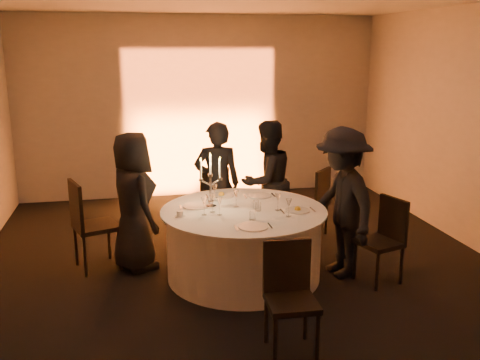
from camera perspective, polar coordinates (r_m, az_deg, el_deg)
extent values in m
plane|color=black|center=(6.06, 0.39, -10.13)|extent=(7.00, 7.00, 0.00)
plane|color=beige|center=(9.03, -4.27, 7.77)|extent=(7.00, 0.00, 7.00)
plane|color=beige|center=(2.44, 18.17, -10.47)|extent=(7.00, 0.00, 7.00)
cube|color=black|center=(9.02, -3.85, -1.63)|extent=(0.25, 0.12, 0.10)
cylinder|color=black|center=(6.05, 0.39, -10.00)|extent=(0.60, 0.60, 0.03)
cylinder|color=black|center=(5.92, 0.39, -6.82)|extent=(0.20, 0.20, 0.75)
cylinder|color=white|center=(5.92, 0.39, -6.82)|extent=(1.68, 1.68, 0.75)
cylinder|color=white|center=(5.79, 0.40, -3.26)|extent=(1.80, 1.80, 0.02)
cube|color=black|center=(6.30, -15.10, -4.80)|extent=(0.58, 0.58, 0.05)
cube|color=black|center=(6.17, -17.10, -2.59)|extent=(0.19, 0.44, 0.52)
cylinder|color=black|center=(6.26, -12.72, -7.26)|extent=(0.04, 0.04, 0.49)
cylinder|color=black|center=(6.61, -13.80, -6.16)|extent=(0.04, 0.04, 0.49)
cylinder|color=black|center=(6.16, -16.19, -7.83)|extent=(0.04, 0.04, 0.49)
cylinder|color=black|center=(6.52, -17.10, -6.68)|extent=(0.04, 0.04, 0.49)
cube|color=black|center=(7.46, -2.87, -1.90)|extent=(0.41, 0.41, 0.05)
cube|color=black|center=(7.23, -2.74, -0.42)|extent=(0.40, 0.06, 0.45)
cylinder|color=black|center=(7.71, -1.73, -3.09)|extent=(0.04, 0.04, 0.42)
cylinder|color=black|center=(7.67, -4.25, -3.20)|extent=(0.04, 0.04, 0.42)
cylinder|color=black|center=(7.39, -1.39, -3.86)|extent=(0.04, 0.04, 0.42)
cylinder|color=black|center=(7.35, -4.02, -3.98)|extent=(0.04, 0.04, 0.42)
cube|color=black|center=(7.19, 7.40, -2.49)|extent=(0.58, 0.58, 0.05)
cube|color=black|center=(7.05, 8.82, -0.73)|extent=(0.32, 0.32, 0.47)
cylinder|color=black|center=(7.48, 6.70, -3.65)|extent=(0.04, 0.04, 0.44)
cylinder|color=black|center=(7.18, 5.46, -4.37)|extent=(0.04, 0.04, 0.44)
cylinder|color=black|center=(7.35, 9.18, -4.08)|extent=(0.04, 0.04, 0.44)
cylinder|color=black|center=(7.04, 8.02, -4.84)|extent=(0.04, 0.04, 0.44)
cube|color=black|center=(5.94, 14.62, -6.52)|extent=(0.50, 0.50, 0.05)
cube|color=black|center=(5.99, 16.03, -3.94)|extent=(0.16, 0.40, 0.46)
cylinder|color=black|center=(6.03, 12.15, -8.36)|extent=(0.04, 0.04, 0.43)
cylinder|color=black|center=(5.80, 14.41, -9.43)|extent=(0.04, 0.04, 0.43)
cylinder|color=black|center=(6.25, 14.56, -7.69)|extent=(0.04, 0.04, 0.43)
cylinder|color=black|center=(6.03, 16.83, -8.68)|extent=(0.04, 0.04, 0.43)
cube|color=black|center=(4.50, 5.54, -12.92)|extent=(0.42, 0.42, 0.05)
cube|color=black|center=(4.56, 5.02, -9.08)|extent=(0.41, 0.06, 0.46)
cylinder|color=black|center=(4.43, 3.78, -16.74)|extent=(0.04, 0.04, 0.43)
cylinder|color=black|center=(4.51, 8.27, -16.25)|extent=(0.04, 0.04, 0.43)
cylinder|color=black|center=(4.72, 2.81, -14.62)|extent=(0.04, 0.04, 0.43)
cylinder|color=black|center=(4.80, 7.00, -14.22)|extent=(0.04, 0.04, 0.43)
imported|color=black|center=(6.13, -11.31, -2.27)|extent=(0.76, 0.90, 1.58)
imported|color=black|center=(6.76, -2.45, -0.42)|extent=(0.62, 0.44, 1.59)
imported|color=black|center=(6.90, 2.87, -0.16)|extent=(0.96, 0.88, 1.58)
imported|color=black|center=(5.93, 10.79, -2.39)|extent=(0.76, 1.15, 1.66)
cylinder|color=white|center=(5.90, -4.69, -2.79)|extent=(0.29, 0.29, 0.01)
cube|color=#B4B4B8|center=(5.89, -6.34, -2.89)|extent=(0.01, 0.17, 0.01)
cube|color=#B4B4B8|center=(5.93, -3.06, -2.71)|extent=(0.02, 0.17, 0.01)
cylinder|color=white|center=(6.30, -2.00, -1.67)|extent=(0.30, 0.30, 0.01)
cube|color=#B4B4B8|center=(6.27, -3.53, -1.77)|extent=(0.02, 0.17, 0.01)
cube|color=#B4B4B8|center=(6.33, -0.48, -1.60)|extent=(0.01, 0.17, 0.01)
sphere|color=yellow|center=(6.29, -2.00, -1.31)|extent=(0.07, 0.07, 0.07)
cylinder|color=white|center=(6.30, 2.07, -1.68)|extent=(0.28, 0.28, 0.01)
cube|color=#B4B4B8|center=(6.26, 0.56, -1.77)|extent=(0.02, 0.17, 0.01)
cube|color=#B4B4B8|center=(6.34, 3.57, -1.60)|extent=(0.02, 0.17, 0.01)
cylinder|color=white|center=(5.77, 6.15, -3.24)|extent=(0.26, 0.26, 0.01)
cube|color=#B4B4B8|center=(5.72, 4.53, -3.36)|extent=(0.02, 0.17, 0.01)
cube|color=#B4B4B8|center=(5.82, 7.75, -3.14)|extent=(0.01, 0.17, 0.01)
sphere|color=yellow|center=(5.75, 6.17, -2.84)|extent=(0.07, 0.07, 0.07)
cylinder|color=white|center=(5.23, 1.41, -5.00)|extent=(0.30, 0.30, 0.01)
cube|color=#B4B4B8|center=(5.19, -0.42, -5.14)|extent=(0.02, 0.17, 0.01)
cube|color=#B4B4B8|center=(5.26, 3.22, -4.88)|extent=(0.02, 0.17, 0.01)
cylinder|color=white|center=(5.58, -6.42, -3.86)|extent=(0.11, 0.11, 0.01)
cylinder|color=white|center=(5.57, -6.43, -3.53)|extent=(0.07, 0.07, 0.06)
cylinder|color=silver|center=(5.87, -3.12, -2.84)|extent=(0.12, 0.12, 0.02)
sphere|color=silver|center=(5.85, -3.13, -2.31)|extent=(0.07, 0.07, 0.07)
cylinder|color=silver|center=(5.82, -3.15, -1.15)|extent=(0.02, 0.02, 0.32)
cylinder|color=silver|center=(5.78, -3.17, 0.52)|extent=(0.05, 0.05, 0.03)
cylinder|color=silver|center=(5.75, -3.18, 1.57)|extent=(0.02, 0.02, 0.21)
cone|color=yellow|center=(5.73, -3.20, 2.76)|extent=(0.02, 0.02, 0.03)
cylinder|color=silver|center=(5.79, -3.67, -0.28)|extent=(0.12, 0.02, 0.08)
cylinder|color=silver|center=(5.77, -4.18, 0.01)|extent=(0.05, 0.05, 0.03)
cylinder|color=silver|center=(5.75, -4.20, 1.06)|extent=(0.02, 0.02, 0.21)
cone|color=yellow|center=(5.72, -4.22, 2.26)|extent=(0.02, 0.02, 0.03)
cylinder|color=silver|center=(5.80, -2.65, -0.23)|extent=(0.12, 0.02, 0.08)
cylinder|color=silver|center=(5.80, -2.15, 0.11)|extent=(0.05, 0.05, 0.03)
cylinder|color=silver|center=(5.78, -2.16, 1.16)|extent=(0.02, 0.02, 0.21)
cone|color=yellow|center=(5.75, -2.17, 2.35)|extent=(0.02, 0.02, 0.03)
cylinder|color=silver|center=(5.57, 5.21, -3.87)|extent=(0.06, 0.06, 0.01)
cylinder|color=silver|center=(5.56, 5.22, -3.36)|extent=(0.01, 0.01, 0.10)
cone|color=silver|center=(5.53, 5.24, -2.47)|extent=(0.07, 0.07, 0.09)
cylinder|color=silver|center=(6.12, -2.72, -2.20)|extent=(0.06, 0.06, 0.01)
cylinder|color=silver|center=(6.10, -2.72, -1.73)|extent=(0.01, 0.01, 0.10)
cone|color=silver|center=(6.08, -2.73, -0.91)|extent=(0.07, 0.07, 0.09)
cylinder|color=silver|center=(5.88, -0.42, -2.85)|extent=(0.06, 0.06, 0.01)
cylinder|color=silver|center=(5.86, -0.42, -2.37)|extent=(0.01, 0.01, 0.10)
cone|color=silver|center=(5.84, -0.42, -1.52)|extent=(0.07, 0.07, 0.09)
cylinder|color=silver|center=(5.77, 4.05, -3.23)|extent=(0.06, 0.06, 0.01)
cylinder|color=silver|center=(5.75, 4.06, -2.74)|extent=(0.01, 0.01, 0.10)
cone|color=silver|center=(5.73, 4.07, -1.87)|extent=(0.07, 0.07, 0.09)
cylinder|color=silver|center=(5.70, -2.92, -3.43)|extent=(0.06, 0.06, 0.01)
cylinder|color=silver|center=(5.68, -2.93, -2.93)|extent=(0.01, 0.01, 0.10)
cone|color=silver|center=(5.66, -2.94, -2.06)|extent=(0.07, 0.07, 0.09)
cylinder|color=silver|center=(5.60, -2.19, -3.72)|extent=(0.06, 0.06, 0.01)
cylinder|color=silver|center=(5.59, -2.20, -3.21)|extent=(0.01, 0.01, 0.10)
cone|color=silver|center=(5.56, -2.21, -2.33)|extent=(0.07, 0.07, 0.09)
cylinder|color=silver|center=(5.61, -3.83, -3.72)|extent=(0.06, 0.06, 0.01)
cylinder|color=silver|center=(5.60, -3.84, -3.21)|extent=(0.01, 0.01, 0.10)
cone|color=silver|center=(5.57, -3.85, -2.33)|extent=(0.07, 0.07, 0.09)
cylinder|color=silver|center=(5.81, 1.71, -2.62)|extent=(0.07, 0.07, 0.09)
cylinder|color=silver|center=(5.44, 1.34, -3.81)|extent=(0.07, 0.07, 0.09)
cylinder|color=silver|center=(5.85, -3.38, -2.53)|extent=(0.07, 0.07, 0.09)
cylinder|color=silver|center=(5.73, 1.94, -2.88)|extent=(0.07, 0.07, 0.09)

